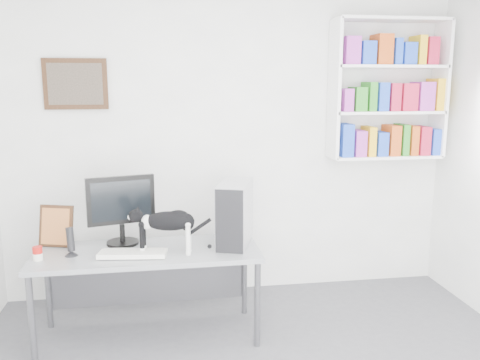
# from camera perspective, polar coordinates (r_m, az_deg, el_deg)

# --- Properties ---
(room) EXTENTS (4.01, 4.01, 2.70)m
(room) POSITION_cam_1_polar(r_m,az_deg,el_deg) (2.61, 4.81, -1.67)
(room) COLOR #56565B
(room) RESTS_ON ground
(bookshelf) EXTENTS (1.03, 0.28, 1.24)m
(bookshelf) POSITION_cam_1_polar(r_m,az_deg,el_deg) (4.77, 16.29, 9.73)
(bookshelf) COLOR white
(bookshelf) RESTS_ON room
(wall_art) EXTENTS (0.52, 0.04, 0.42)m
(wall_art) POSITION_cam_1_polar(r_m,az_deg,el_deg) (4.50, -17.98, 10.22)
(wall_art) COLOR #412515
(wall_art) RESTS_ON room
(desk) EXTENTS (1.66, 0.66, 0.69)m
(desk) POSITION_cam_1_polar(r_m,az_deg,el_deg) (3.99, -10.20, -12.46)
(desk) COLOR gray
(desk) RESTS_ON room
(monitor) EXTENTS (0.56, 0.36, 0.54)m
(monitor) POSITION_cam_1_polar(r_m,az_deg,el_deg) (3.97, -13.19, -3.28)
(monitor) COLOR black
(monitor) RESTS_ON desk
(keyboard) EXTENTS (0.50, 0.24, 0.04)m
(keyboard) POSITION_cam_1_polar(r_m,az_deg,el_deg) (3.76, -11.95, -8.08)
(keyboard) COLOR white
(keyboard) RESTS_ON desk
(pc_tower) EXTENTS (0.35, 0.52, 0.48)m
(pc_tower) POSITION_cam_1_polar(r_m,az_deg,el_deg) (3.88, -0.58, -3.77)
(pc_tower) COLOR silver
(pc_tower) RESTS_ON desk
(speaker) EXTENTS (0.13, 0.13, 0.22)m
(speaker) POSITION_cam_1_polar(r_m,az_deg,el_deg) (3.85, -18.50, -6.53)
(speaker) COLOR black
(speaker) RESTS_ON desk
(leaning_print) EXTENTS (0.28, 0.18, 0.33)m
(leaning_print) POSITION_cam_1_polar(r_m,az_deg,el_deg) (4.09, -19.94, -4.80)
(leaning_print) COLOR #412515
(leaning_print) RESTS_ON desk
(soup_can) EXTENTS (0.09, 0.09, 0.10)m
(soup_can) POSITION_cam_1_polar(r_m,az_deg,el_deg) (3.85, -21.77, -7.67)
(soup_can) COLOR #B8140F
(soup_can) RESTS_ON desk
(cat) EXTENTS (0.55, 0.22, 0.33)m
(cat) POSITION_cam_1_polar(r_m,az_deg,el_deg) (3.72, -8.16, -5.77)
(cat) COLOR black
(cat) RESTS_ON desk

